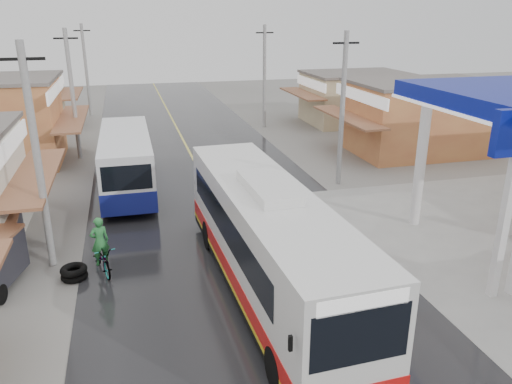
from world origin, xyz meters
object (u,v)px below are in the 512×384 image
Objects in this scene: cyclist at (102,254)px; tricycle_far at (2,233)px; tyre_stack at (74,273)px; coach_bus at (267,241)px; second_bus at (127,161)px.

tricycle_far is at bearing 131.15° from cyclist.
cyclist is 1.11m from tyre_stack.
coach_bus reaches higher than tricycle_far.
coach_bus is 1.37× the size of second_bus.
tricycle_far is 2.35× the size of tyre_stack.
coach_bus is 6.98m from tyre_stack.
cyclist is at bearing 13.77° from tyre_stack.
second_bus is 9.34m from tyre_stack.
tricycle_far is at bearing 135.98° from tyre_stack.
second_bus reaches higher than tricycle_far.
tyre_stack is (-0.97, -0.24, -0.48)m from cyclist.
coach_bus is at bearing -44.14° from cyclist.
coach_bus is 5.71× the size of cyclist.
tyre_stack is (-6.27, 2.59, -1.64)m from coach_bus.
cyclist is (-5.30, 2.83, -1.15)m from coach_bus.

